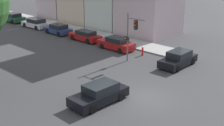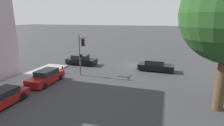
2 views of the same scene
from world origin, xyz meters
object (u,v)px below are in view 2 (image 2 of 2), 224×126
Objects in this scene: traffic_signal at (82,49)px; parked_car_1 at (0,99)px; crossing_car_1 at (81,60)px; fire_hydrant at (63,69)px; crossing_car_0 at (155,66)px; parked_car_0 at (46,77)px.

traffic_signal is 1.10× the size of parked_car_1.
fire_hydrant is (0.29, 4.56, -0.21)m from crossing_car_1.
crossing_car_0 reaches higher than parked_car_1.
crossing_car_1 reaches higher than parked_car_1.
parked_car_0 is at bearing -120.43° from traffic_signal.
traffic_signal is 1.10× the size of crossing_car_1.
crossing_car_1 reaches higher than parked_car_0.
crossing_car_1 reaches higher than fire_hydrant.
traffic_signal is 1.12× the size of parked_car_0.
parked_car_0 is 5.36m from parked_car_1.
parked_car_1 is (0.11, 5.35, -0.05)m from parked_car_0.
traffic_signal is at bearing 164.92° from parked_car_1.
crossing_car_1 is at bearing 178.65° from parked_car_1.
traffic_signal is at bearing -152.28° from crossing_car_0.
traffic_signal is 3.74m from fire_hydrant.
traffic_signal is at bearing 150.34° from parked_car_0.
crossing_car_0 is 13.52m from parked_car_0.
crossing_car_1 is 13.45m from parked_car_1.
parked_car_0 reaches higher than fire_hydrant.
crossing_car_0 is at bearing 140.21° from parked_car_1.
parked_car_0 is 0.99× the size of parked_car_1.
crossing_car_1 is at bearing 179.69° from parked_car_0.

